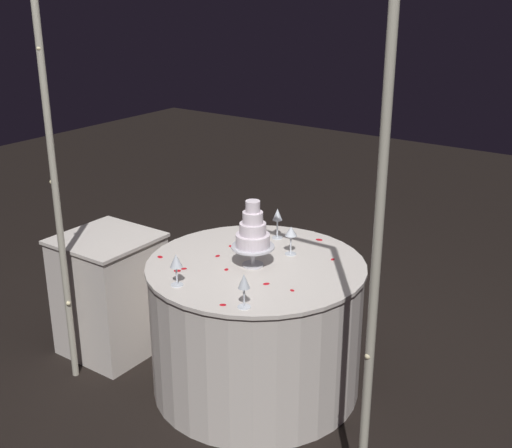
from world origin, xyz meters
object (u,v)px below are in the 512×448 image
side_table (110,294)px  wine_glass_1 (176,262)px  tiered_cake (253,233)px  wine_glass_2 (244,283)px  main_table (256,326)px  wine_glass_3 (277,216)px  decorative_arch (186,162)px  wine_glass_0 (291,233)px

side_table → wine_glass_1: (-0.76, 0.25, 0.48)m
tiered_cake → wine_glass_2: size_ratio=2.13×
main_table → side_table: size_ratio=1.57×
side_table → wine_glass_3: 1.10m
decorative_arch → wine_glass_2: (-0.23, -0.09, -0.53)m
decorative_arch → wine_glass_3: 1.02m
wine_glass_2 → wine_glass_3: wine_glass_3 is taller
side_table → wine_glass_3: size_ratio=4.12×
wine_glass_0 → wine_glass_3: (0.19, -0.15, 0.01)m
tiered_cake → wine_glass_1: 0.43m
main_table → wine_glass_3: wine_glass_3 is taller
decorative_arch → wine_glass_2: decorative_arch is taller
main_table → side_table: main_table is taller
tiered_cake → wine_glass_3: 0.41m
wine_glass_0 → wine_glass_1: 0.68m
side_table → wine_glass_2: bearing=168.1°
wine_glass_0 → wine_glass_2: wine_glass_2 is taller
tiered_cake → wine_glass_0: size_ratio=2.22×
main_table → wine_glass_3: size_ratio=6.48×
tiered_cake → wine_glass_2: tiered_cake is taller
side_table → wine_glass_2: 1.28m
decorative_arch → wine_glass_2: 0.59m
side_table → main_table: bearing=-169.0°
side_table → wine_glass_1: bearing=162.1°
side_table → wine_glass_2: (-1.16, 0.24, 0.48)m
main_table → tiered_cake: size_ratio=3.27×
side_table → wine_glass_0: wine_glass_0 is taller
wine_glass_2 → main_table: bearing=-61.0°
tiered_cake → wine_glass_2: bearing=120.6°
side_table → wine_glass_0: 1.18m
decorative_arch → main_table: (-0.00, -0.51, -1.01)m
tiered_cake → wine_glass_3: size_ratio=1.98×
decorative_arch → wine_glass_1: decorative_arch is taller
decorative_arch → wine_glass_3: decorative_arch is taller
decorative_arch → wine_glass_3: bearing=-83.0°
side_table → wine_glass_1: size_ratio=4.50×
wine_glass_0 → main_table: bearing=69.4°
main_table → wine_glass_0: wine_glass_0 is taller
wine_glass_3 → wine_glass_2: bearing=113.6°
side_table → wine_glass_2: size_ratio=4.43×
wine_glass_0 → wine_glass_2: size_ratio=0.96×
wine_glass_2 → wine_glass_3: 0.86m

